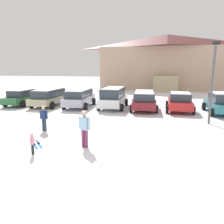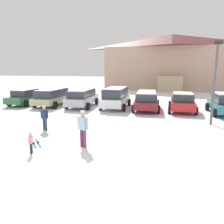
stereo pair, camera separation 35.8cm
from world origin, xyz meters
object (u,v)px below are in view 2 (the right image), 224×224
object	(u,v)px
parked_silver_wagon	(82,97)
pair_of_skis	(36,143)
parked_beige_suv	(53,96)
parked_red_sedan	(182,102)
parked_maroon_van	(146,100)
parked_white_suv	(116,97)
skier_teen_in_navy_coat	(44,117)
ski_lodge	(171,62)
parked_green_coupe	(27,97)
skier_child_in_pink_snowsuit	(31,142)
lamp_post	(215,79)
skier_adult_in_blue_parka	(83,127)

from	to	relation	value
parked_silver_wagon	pair_of_skis	xyz separation A→B (m)	(1.47, -9.90, -0.85)
parked_beige_suv	parked_red_sedan	xyz separation A→B (m)	(11.74, -0.11, -0.08)
parked_maroon_van	parked_white_suv	bearing A→B (deg)	176.48
parked_beige_suv	pair_of_skis	size ratio (longest dim) A/B	4.05
parked_white_suv	skier_teen_in_navy_coat	world-z (taller)	parked_white_suv
ski_lodge	parked_white_suv	size ratio (longest dim) A/B	4.65
parked_maroon_van	parked_green_coupe	bearing A→B (deg)	179.73
skier_child_in_pink_snowsuit	lamp_post	size ratio (longest dim) A/B	0.18
parked_white_suv	parked_silver_wagon	bearing A→B (deg)	-177.69
skier_adult_in_blue_parka	skier_teen_in_navy_coat	bearing A→B (deg)	146.80
parked_green_coupe	parked_silver_wagon	size ratio (longest dim) A/B	1.01
parked_silver_wagon	pair_of_skis	world-z (taller)	parked_silver_wagon
parked_beige_suv	skier_child_in_pink_snowsuit	size ratio (longest dim) A/B	5.33
parked_beige_suv	skier_teen_in_navy_coat	distance (m)	8.56
pair_of_skis	skier_adult_in_blue_parka	bearing A→B (deg)	2.93
parked_maroon_van	skier_adult_in_blue_parka	bearing A→B (deg)	-101.65
parked_white_suv	parked_maroon_van	distance (m)	2.72
ski_lodge	parked_green_coupe	world-z (taller)	ski_lodge
parked_white_suv	skier_child_in_pink_snowsuit	size ratio (longest dim) A/B	5.21
ski_lodge	parked_red_sedan	world-z (taller)	ski_lodge
pair_of_skis	parked_maroon_van	bearing A→B (deg)	66.15
parked_white_suv	skier_teen_in_navy_coat	size ratio (longest dim) A/B	3.31
parked_red_sedan	skier_teen_in_navy_coat	xyz separation A→B (m)	(-8.04, -7.62, 0.01)
parked_beige_suv	skier_teen_in_navy_coat	world-z (taller)	parked_beige_suv
skier_teen_in_navy_coat	pair_of_skis	xyz separation A→B (m)	(0.76, -2.15, -0.77)
skier_child_in_pink_snowsuit	parked_beige_suv	bearing A→B (deg)	114.31
ski_lodge	parked_silver_wagon	world-z (taller)	ski_lodge
skier_adult_in_blue_parka	parked_maroon_van	bearing A→B (deg)	78.35
ski_lodge	skier_teen_in_navy_coat	bearing A→B (deg)	-105.26
parked_white_suv	lamp_post	bearing A→B (deg)	-30.97
skier_teen_in_navy_coat	lamp_post	distance (m)	10.39
pair_of_skis	skier_teen_in_navy_coat	bearing A→B (deg)	109.37
parked_silver_wagon	ski_lodge	bearing A→B (deg)	67.32
parked_silver_wagon	parked_red_sedan	world-z (taller)	parked_silver_wagon
ski_lodge	parked_maroon_van	xyz separation A→B (m)	(-2.32, -19.56, -3.63)
ski_lodge	parked_red_sedan	distance (m)	20.00
parked_beige_suv	skier_adult_in_blue_parka	world-z (taller)	skier_adult_in_blue_parka
parked_red_sedan	lamp_post	bearing A→B (deg)	-69.80
parked_white_suv	lamp_post	size ratio (longest dim) A/B	0.92
parked_red_sedan	pair_of_skis	xyz separation A→B (m)	(-7.28, -9.77, -0.77)
parked_green_coupe	skier_child_in_pink_snowsuit	xyz separation A→B (m)	(7.78, -11.04, -0.27)
parked_silver_wagon	pair_of_skis	bearing A→B (deg)	-81.53
parked_red_sedan	skier_child_in_pink_snowsuit	bearing A→B (deg)	-121.85
ski_lodge	parked_silver_wagon	size ratio (longest dim) A/B	4.63
parked_white_suv	parked_red_sedan	world-z (taller)	parked_white_suv
skier_adult_in_blue_parka	pair_of_skis	bearing A→B (deg)	-177.07
parked_green_coupe	parked_white_suv	bearing A→B (deg)	0.72
parked_green_coupe	skier_adult_in_blue_parka	bearing A→B (deg)	-45.52
parked_maroon_van	skier_child_in_pink_snowsuit	bearing A→B (deg)	-109.28
lamp_post	skier_child_in_pink_snowsuit	bearing A→B (deg)	-140.16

